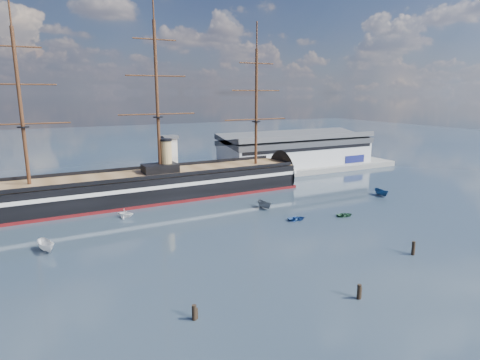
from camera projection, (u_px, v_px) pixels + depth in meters
name	position (u px, v px, depth m)	size (l,w,h in m)	color
ground	(199.00, 214.00, 103.03)	(600.00, 600.00, 0.00)	#203041
quay	(188.00, 183.00, 138.78)	(180.00, 18.00, 2.00)	slate
warehouse	(296.00, 150.00, 162.00)	(63.00, 21.00, 11.60)	#B7BABC
quay_tower	(170.00, 158.00, 130.97)	(5.00, 5.00, 15.00)	silver
warship	(148.00, 186.00, 116.05)	(113.03, 17.90, 53.94)	black
motorboat_a	(47.00, 252.00, 78.55)	(7.13, 2.61, 2.85)	silver
motorboat_b	(297.00, 220.00, 97.92)	(2.81, 1.12, 1.31)	navy
motorboat_c	(264.00, 208.00, 107.97)	(6.39, 2.34, 2.56)	#575E67
motorboat_d	(125.00, 218.00, 100.07)	(6.79, 2.94, 2.49)	white
motorboat_e	(345.00, 216.00, 100.97)	(2.66, 1.06, 1.24)	#245335
motorboat_f	(381.00, 196.00, 121.18)	(6.43, 2.36, 2.57)	navy
piling_near_left	(194.00, 320.00, 54.98)	(0.64, 0.64, 2.91)	black
piling_near_mid	(359.00, 299.00, 60.54)	(0.64, 0.64, 3.05)	black
piling_near_right	(413.00, 255.00, 77.05)	(0.64, 0.64, 3.41)	black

